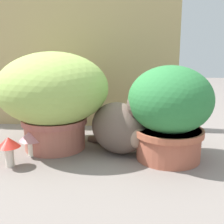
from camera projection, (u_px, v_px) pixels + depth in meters
The scene contains 7 objects.
ground_plane at pixel (71, 156), 1.22m from camera, with size 6.00×6.00×0.00m, color slate.
cardboard_backdrop at pixel (80, 57), 1.60m from camera, with size 1.07×0.03×0.77m, color tan.
grass_planter at pixel (53, 94), 1.27m from camera, with size 0.48×0.48×0.43m.
leafy_planter at pixel (170, 111), 1.15m from camera, with size 0.33×0.33×0.38m.
cat at pixel (122, 126), 1.22m from camera, with size 0.33×0.31×0.32m.
mushroom_ornament_pink at pixel (32, 137), 1.21m from camera, with size 0.11×0.11×0.11m.
mushroom_ornament_red at pixel (9, 145), 1.10m from camera, with size 0.09×0.09×0.12m.
Camera 1 is at (0.26, -1.13, 0.46)m, focal length 46.93 mm.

